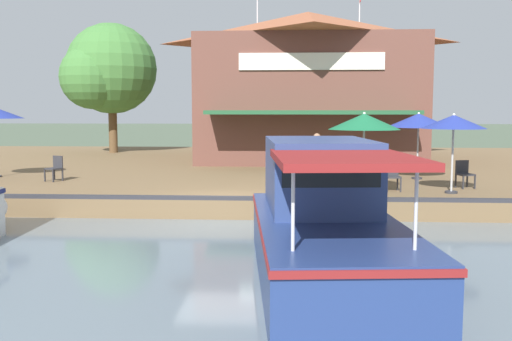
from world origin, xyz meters
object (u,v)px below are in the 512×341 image
Objects in this scene: patio_umbrella_back_row at (419,120)px; patio_umbrella_near_quay_edge at (454,122)px; tree_downstream_bank at (107,71)px; person_at_quay_edge at (317,154)px; waterfront_restaurant at (307,85)px; cafe_chair_under_first_umbrella at (464,173)px; cafe_chair_back_row_seat at (392,175)px; patio_umbrella_mid_patio_left at (364,122)px; motorboat_distant_upstream at (321,221)px; cafe_chair_far_corner_seat at (55,167)px.

patio_umbrella_back_row reaches higher than patio_umbrella_near_quay_edge.
person_at_quay_edge is at bearing 38.49° from tree_downstream_bank.
cafe_chair_under_first_umbrella is (10.95, 4.49, -3.18)m from waterfront_restaurant.
cafe_chair_back_row_seat is at bearing 74.70° from person_at_quay_edge.
cafe_chair_under_first_umbrella is 21.03m from tree_downstream_bank.
patio_umbrella_back_row is at bearing 52.05° from tree_downstream_bank.
waterfront_restaurant is 9.52m from patio_umbrella_back_row.
patio_umbrella_near_quay_edge is 2.70× the size of cafe_chair_under_first_umbrella.
tree_downstream_bank is (-14.66, -12.28, 2.49)m from patio_umbrella_mid_patio_left.
cafe_chair_back_row_seat is 2.35m from person_at_quay_edge.
cafe_chair_back_row_seat is 19.92m from tree_downstream_bank.
motorboat_distant_upstream is 1.02× the size of tree_downstream_bank.
cafe_chair_far_corner_seat is at bearing -99.04° from cafe_chair_back_row_seat.
patio_umbrella_back_row is 0.32× the size of tree_downstream_bank.
tree_downstream_bank is at bearing -134.95° from patio_umbrella_near_quay_edge.
patio_umbrella_mid_patio_left reaches higher than cafe_chair_far_corner_seat.
cafe_chair_under_first_umbrella is at bearing 92.03° from person_at_quay_edge.
patio_umbrella_back_row is 2.72× the size of cafe_chair_under_first_umbrella.
cafe_chair_back_row_seat is (0.76, -2.33, 0.00)m from cafe_chair_under_first_umbrella.
waterfront_restaurant is at bearing -173.93° from patio_umbrella_mid_patio_left.
waterfront_restaurant reaches higher than patio_umbrella_mid_patio_left.
cafe_chair_under_first_umbrella is 2.45m from cafe_chair_back_row_seat.
patio_umbrella_near_quay_edge is 0.31× the size of motorboat_distant_upstream.
tree_downstream_bank is at bearing -141.51° from person_at_quay_edge.
tree_downstream_bank reaches higher than person_at_quay_edge.
cafe_chair_far_corner_seat is at bearing -134.55° from motorboat_distant_upstream.
cafe_chair_under_first_umbrella is 0.12× the size of tree_downstream_bank.
motorboat_distant_upstream is (7.21, -0.26, -0.70)m from person_at_quay_edge.
patio_umbrella_back_row is at bearing -176.15° from patio_umbrella_near_quay_edge.
cafe_chair_far_corner_seat is at bearing -101.32° from patio_umbrella_mid_patio_left.
cafe_chair_under_first_umbrella is at bearing 22.29° from waterfront_restaurant.
cafe_chair_far_corner_seat is at bearing -41.40° from waterfront_restaurant.
patio_umbrella_near_quay_edge is 2.07m from cafe_chair_under_first_umbrella.
waterfront_restaurant is at bearing -157.71° from cafe_chair_under_first_umbrella.
patio_umbrella_back_row reaches higher than cafe_chair_under_first_umbrella.
waterfront_restaurant reaches higher than cafe_chair_back_row_seat.
person_at_quay_edge is 7.25m from motorboat_distant_upstream.
patio_umbrella_near_quay_edge is at bearing -31.28° from cafe_chair_under_first_umbrella.
person_at_quay_edge is at bearing 82.58° from cafe_chair_far_corner_seat.
patio_umbrella_back_row is 3.42m from patio_umbrella_near_quay_edge.
patio_umbrella_near_quay_edge is 2.70× the size of cafe_chair_far_corner_seat.
motorboat_distant_upstream reaches higher than cafe_chair_back_row_seat.
tree_downstream_bank is at bearing -103.68° from waterfront_restaurant.
person_at_quay_edge is 0.23× the size of motorboat_distant_upstream.
patio_umbrella_near_quay_edge reaches higher than cafe_chair_under_first_umbrella.
waterfront_restaurant is 12.25m from cafe_chair_under_first_umbrella.
patio_umbrella_back_row reaches higher than cafe_chair_back_row_seat.
motorboat_distant_upstream is (6.34, -1.58, -1.70)m from patio_umbrella_mid_patio_left.
person_at_quay_edge is 0.23× the size of tree_downstream_bank.
patio_umbrella_mid_patio_left is 10.38m from cafe_chair_far_corner_seat.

